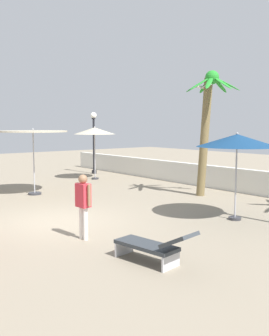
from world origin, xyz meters
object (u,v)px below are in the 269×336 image
object	(u,v)px
lounge_chair_1	(155,245)
palm_tree_0	(207,120)
guest_0	(83,200)
seagull_1	(201,87)
patio_umbrella_3	(33,135)
patio_umbrella_0	(237,141)
lamp_post_0	(94,136)
patio_umbrella_1	(95,131)

from	to	relation	value
lounge_chair_1	palm_tree_0	bearing A→B (deg)	123.60
guest_0	seagull_1	xyz separation A→B (m)	(-2.23, 6.79, 3.35)
patio_umbrella_3	palm_tree_0	size ratio (longest dim) A/B	0.56
patio_umbrella_0	palm_tree_0	distance (m)	3.91
guest_0	lamp_post_0	bearing A→B (deg)	146.09
lamp_post_0	seagull_1	size ratio (longest dim) A/B	3.20
patio_umbrella_0	guest_0	distance (m)	4.97
lounge_chair_1	seagull_1	xyz separation A→B (m)	(-4.64, 6.56, 3.94)
patio_umbrella_3	seagull_1	distance (m)	7.02
patio_umbrella_1	guest_0	bearing A→B (deg)	-34.43
lounge_chair_1	guest_0	size ratio (longest dim) A/B	1.17
lamp_post_0	lounge_chair_1	size ratio (longest dim) A/B	1.87
seagull_1	palm_tree_0	bearing A→B (deg)	24.95
lamp_post_0	seagull_1	bearing A→B (deg)	-3.99
patio_umbrella_0	patio_umbrella_1	distance (m)	10.17
patio_umbrella_1	lamp_post_0	size ratio (longest dim) A/B	0.77
patio_umbrella_0	lounge_chair_1	bearing A→B (deg)	-73.59
palm_tree_0	lamp_post_0	bearing A→B (deg)	176.75
patio_umbrella_1	seagull_1	bearing A→B (deg)	5.58
patio_umbrella_1	seagull_1	xyz separation A→B (m)	(6.72, 0.66, 1.81)
guest_0	patio_umbrella_1	bearing A→B (deg)	145.57
palm_tree_0	lounge_chair_1	xyz separation A→B (m)	(4.42, -6.66, -2.65)
patio_umbrella_0	lounge_chair_1	xyz separation A→B (m)	(1.30, -4.41, -1.98)
guest_0	seagull_1	world-z (taller)	seagull_1
patio_umbrella_0	patio_umbrella_1	world-z (taller)	patio_umbrella_1
patio_umbrella_3	guest_0	distance (m)	7.08
lounge_chair_1	seagull_1	size ratio (longest dim) A/B	1.71
patio_umbrella_0	guest_0	size ratio (longest dim) A/B	1.61
patio_umbrella_1	palm_tree_0	world-z (taller)	palm_tree_0
palm_tree_0	seagull_1	size ratio (longest dim) A/B	4.41
palm_tree_0	patio_umbrella_3	bearing A→B (deg)	-132.26
patio_umbrella_0	patio_umbrella_3	xyz separation A→B (m)	(-7.82, -2.92, 0.07)
lamp_post_0	guest_0	size ratio (longest dim) A/B	2.19
lamp_post_0	lounge_chair_1	xyz separation A→B (m)	(13.42, -7.17, -1.79)
lounge_chair_1	seagull_1	world-z (taller)	seagull_1
patio_umbrella_0	seagull_1	world-z (taller)	seagull_1
guest_0	patio_umbrella_0	bearing A→B (deg)	76.55
guest_0	lounge_chair_1	bearing A→B (deg)	5.57
patio_umbrella_0	patio_umbrella_3	distance (m)	8.35
patio_umbrella_3	lounge_chair_1	xyz separation A→B (m)	(9.12, -1.49, -2.05)
palm_tree_0	lounge_chair_1	size ratio (longest dim) A/B	2.58
seagull_1	patio_umbrella_0	bearing A→B (deg)	-32.72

